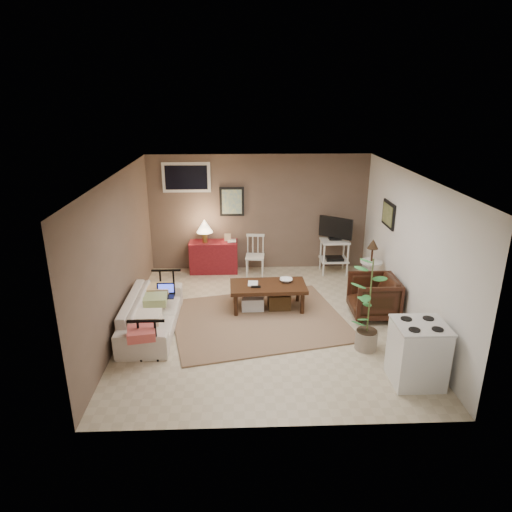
{
  "coord_description": "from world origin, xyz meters",
  "views": [
    {
      "loc": [
        -0.41,
        -6.66,
        3.52
      ],
      "look_at": [
        -0.14,
        0.35,
        1.02
      ],
      "focal_mm": 32.0,
      "sensor_mm": 36.0,
      "label": 1
    }
  ],
  "objects_px": {
    "armchair": "(374,295)",
    "potted_plant": "(370,302)",
    "sofa": "(151,307)",
    "coffee_table": "(267,295)",
    "spindle_chair": "(255,256)",
    "stove": "(418,353)",
    "side_table": "(372,260)",
    "red_console": "(213,254)",
    "tv_stand": "(335,244)"
  },
  "relations": [
    {
      "from": "armchair",
      "to": "spindle_chair",
      "type": "bearing_deg",
      "value": -135.55
    },
    {
      "from": "side_table",
      "to": "potted_plant",
      "type": "relative_size",
      "value": 0.75
    },
    {
      "from": "spindle_chair",
      "to": "stove",
      "type": "height_order",
      "value": "stove"
    },
    {
      "from": "coffee_table",
      "to": "spindle_chair",
      "type": "xyz_separation_m",
      "value": [
        -0.15,
        1.64,
        0.11
      ]
    },
    {
      "from": "red_console",
      "to": "sofa",
      "type": "bearing_deg",
      "value": -108.88
    },
    {
      "from": "sofa",
      "to": "spindle_chair",
      "type": "distance_m",
      "value": 2.84
    },
    {
      "from": "coffee_table",
      "to": "potted_plant",
      "type": "xyz_separation_m",
      "value": [
        1.36,
        -1.35,
        0.48
      ]
    },
    {
      "from": "armchair",
      "to": "tv_stand",
      "type": "bearing_deg",
      "value": -172.1
    },
    {
      "from": "red_console",
      "to": "armchair",
      "type": "distance_m",
      "value": 3.49
    },
    {
      "from": "side_table",
      "to": "armchair",
      "type": "distance_m",
      "value": 0.97
    },
    {
      "from": "potted_plant",
      "to": "stove",
      "type": "xyz_separation_m",
      "value": [
        0.42,
        -0.82,
        -0.34
      ]
    },
    {
      "from": "red_console",
      "to": "armchair",
      "type": "xyz_separation_m",
      "value": [
        2.76,
        -2.14,
        -0.01
      ]
    },
    {
      "from": "coffee_table",
      "to": "sofa",
      "type": "relative_size",
      "value": 0.68
    },
    {
      "from": "spindle_chair",
      "to": "side_table",
      "type": "bearing_deg",
      "value": -26.65
    },
    {
      "from": "coffee_table",
      "to": "stove",
      "type": "height_order",
      "value": "stove"
    },
    {
      "from": "red_console",
      "to": "side_table",
      "type": "relative_size",
      "value": 1.07
    },
    {
      "from": "sofa",
      "to": "side_table",
      "type": "xyz_separation_m",
      "value": [
        3.8,
        1.23,
        0.28
      ]
    },
    {
      "from": "armchair",
      "to": "sofa",
      "type": "bearing_deg",
      "value": -84.61
    },
    {
      "from": "red_console",
      "to": "armchair",
      "type": "relative_size",
      "value": 1.49
    },
    {
      "from": "sofa",
      "to": "armchair",
      "type": "bearing_deg",
      "value": -84.95
    },
    {
      "from": "spindle_chair",
      "to": "tv_stand",
      "type": "xyz_separation_m",
      "value": [
        1.63,
        0.02,
        0.24
      ]
    },
    {
      "from": "sofa",
      "to": "stove",
      "type": "bearing_deg",
      "value": -112.97
    },
    {
      "from": "coffee_table",
      "to": "side_table",
      "type": "relative_size",
      "value": 1.23
    },
    {
      "from": "side_table",
      "to": "armchair",
      "type": "bearing_deg",
      "value": -102.16
    },
    {
      "from": "tv_stand",
      "to": "side_table",
      "type": "distance_m",
      "value": 1.17
    },
    {
      "from": "coffee_table",
      "to": "tv_stand",
      "type": "relative_size",
      "value": 1.1
    },
    {
      "from": "red_console",
      "to": "stove",
      "type": "relative_size",
      "value": 1.36
    },
    {
      "from": "coffee_table",
      "to": "tv_stand",
      "type": "bearing_deg",
      "value": 48.36
    },
    {
      "from": "armchair",
      "to": "potted_plant",
      "type": "height_order",
      "value": "potted_plant"
    },
    {
      "from": "coffee_table",
      "to": "spindle_chair",
      "type": "bearing_deg",
      "value": 95.32
    },
    {
      "from": "sofa",
      "to": "potted_plant",
      "type": "relative_size",
      "value": 1.35
    },
    {
      "from": "red_console",
      "to": "spindle_chair",
      "type": "height_order",
      "value": "red_console"
    },
    {
      "from": "spindle_chair",
      "to": "stove",
      "type": "distance_m",
      "value": 4.28
    },
    {
      "from": "sofa",
      "to": "stove",
      "type": "height_order",
      "value": "stove"
    },
    {
      "from": "tv_stand",
      "to": "potted_plant",
      "type": "bearing_deg",
      "value": -92.34
    },
    {
      "from": "tv_stand",
      "to": "armchair",
      "type": "bearing_deg",
      "value": -82.44
    },
    {
      "from": "tv_stand",
      "to": "side_table",
      "type": "xyz_separation_m",
      "value": [
        0.46,
        -1.07,
        0.03
      ]
    },
    {
      "from": "spindle_chair",
      "to": "side_table",
      "type": "height_order",
      "value": "side_table"
    },
    {
      "from": "side_table",
      "to": "stove",
      "type": "relative_size",
      "value": 1.27
    },
    {
      "from": "spindle_chair",
      "to": "tv_stand",
      "type": "distance_m",
      "value": 1.65
    },
    {
      "from": "spindle_chair",
      "to": "stove",
      "type": "relative_size",
      "value": 0.98
    },
    {
      "from": "side_table",
      "to": "stove",
      "type": "bearing_deg",
      "value": -93.38
    },
    {
      "from": "side_table",
      "to": "coffee_table",
      "type": "bearing_deg",
      "value": -162.95
    },
    {
      "from": "red_console",
      "to": "side_table",
      "type": "distance_m",
      "value": 3.22
    },
    {
      "from": "side_table",
      "to": "stove",
      "type": "height_order",
      "value": "side_table"
    },
    {
      "from": "armchair",
      "to": "potted_plant",
      "type": "distance_m",
      "value": 1.17
    },
    {
      "from": "tv_stand",
      "to": "coffee_table",
      "type": "bearing_deg",
      "value": -131.64
    },
    {
      "from": "sofa",
      "to": "armchair",
      "type": "distance_m",
      "value": 3.62
    },
    {
      "from": "sofa",
      "to": "spindle_chair",
      "type": "xyz_separation_m",
      "value": [
        1.71,
        2.28,
        0.01
      ]
    },
    {
      "from": "coffee_table",
      "to": "armchair",
      "type": "distance_m",
      "value": 1.77
    }
  ]
}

